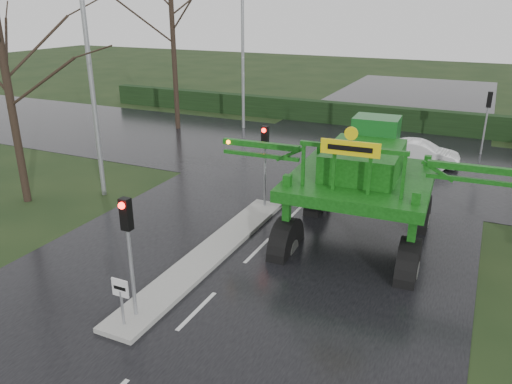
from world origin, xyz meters
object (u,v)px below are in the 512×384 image
at_px(keep_left_sign, 121,294).
at_px(traffic_signal_mid, 265,149).
at_px(traffic_signal_far, 488,109).
at_px(traffic_signal_near, 128,233).
at_px(crop_sprayer, 290,173).
at_px(street_light_left_far, 247,37).
at_px(white_sedan, 419,165).
at_px(street_light_left_near, 94,57).

height_order(keep_left_sign, traffic_signal_mid, traffic_signal_mid).
bearing_deg(traffic_signal_far, traffic_signal_near, 69.64).
bearing_deg(crop_sprayer, traffic_signal_mid, 125.59).
bearing_deg(street_light_left_far, crop_sprayer, -59.32).
relative_size(traffic_signal_far, street_light_left_far, 0.35).
bearing_deg(street_light_left_far, keep_left_sign, -72.22).
height_order(traffic_signal_mid, street_light_left_far, street_light_left_far).
relative_size(street_light_left_far, crop_sprayer, 0.98).
bearing_deg(keep_left_sign, white_sedan, 74.63).
xyz_separation_m(traffic_signal_mid, street_light_left_near, (-6.89, -1.49, 3.40)).
bearing_deg(white_sedan, street_light_left_near, 132.15).
bearing_deg(white_sedan, street_light_left_far, 73.87).
distance_m(street_light_left_near, white_sedan, 16.85).
relative_size(traffic_signal_near, street_light_left_near, 0.35).
relative_size(traffic_signal_mid, traffic_signal_far, 1.00).
bearing_deg(white_sedan, traffic_signal_near, 165.00).
distance_m(traffic_signal_mid, traffic_signal_far, 14.75).
relative_size(traffic_signal_far, street_light_left_near, 0.35).
relative_size(traffic_signal_mid, white_sedan, 0.90).
height_order(traffic_signal_near, street_light_left_far, street_light_left_far).
xyz_separation_m(keep_left_sign, traffic_signal_mid, (0.00, 8.99, 1.53)).
distance_m(street_light_left_near, crop_sprayer, 9.68).
distance_m(street_light_left_far, white_sedan, 13.73).
relative_size(traffic_signal_near, traffic_signal_far, 1.00).
distance_m(traffic_signal_mid, street_light_left_far, 14.68).
distance_m(street_light_left_near, street_light_left_far, 14.00).
bearing_deg(street_light_left_far, traffic_signal_mid, -61.14).
xyz_separation_m(traffic_signal_far, white_sedan, (-2.88, -3.60, -2.59)).
height_order(traffic_signal_far, white_sedan, traffic_signal_far).
xyz_separation_m(traffic_signal_mid, crop_sprayer, (2.13, -2.71, 0.12)).
bearing_deg(traffic_signal_near, white_sedan, 74.22).
distance_m(traffic_signal_near, crop_sprayer, 6.17).
height_order(street_light_left_far, white_sedan, street_light_left_far).
bearing_deg(white_sedan, traffic_signal_mid, 151.88).
xyz_separation_m(traffic_signal_mid, traffic_signal_far, (7.80, 12.52, 0.00)).
distance_m(keep_left_sign, traffic_signal_near, 1.61).
relative_size(traffic_signal_far, crop_sprayer, 0.34).
height_order(traffic_signal_far, street_light_left_far, street_light_left_far).
xyz_separation_m(keep_left_sign, street_light_left_near, (-6.89, 7.50, 4.93)).
height_order(traffic_signal_mid, street_light_left_near, street_light_left_near).
bearing_deg(street_light_left_near, traffic_signal_near, -45.47).
xyz_separation_m(traffic_signal_mid, street_light_left_far, (-6.89, 12.51, 3.40)).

